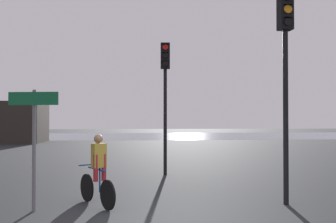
% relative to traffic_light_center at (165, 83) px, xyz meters
% --- Properties ---
extents(water_strip, '(80.00, 16.00, 0.01)m').
position_rel_traffic_light_center_xyz_m(water_strip, '(-0.49, 28.22, -3.20)').
color(water_strip, slate).
rests_on(water_strip, ground).
extents(traffic_light_center, '(0.33, 0.35, 4.62)m').
position_rel_traffic_light_center_xyz_m(traffic_light_center, '(0.00, 0.00, 0.00)').
color(traffic_light_center, black).
rests_on(traffic_light_center, ground).
extents(traffic_light_near_right, '(0.34, 0.36, 4.93)m').
position_rel_traffic_light_center_xyz_m(traffic_light_near_right, '(2.46, -4.65, 0.20)').
color(traffic_light_near_right, black).
rests_on(traffic_light_near_right, ground).
extents(direction_sign_post, '(1.09, 0.22, 2.60)m').
position_rel_traffic_light_center_xyz_m(direction_sign_post, '(-3.17, -4.83, -1.51)').
color(direction_sign_post, slate).
rests_on(direction_sign_post, ground).
extents(cyclist, '(0.95, 1.47, 1.62)m').
position_rel_traffic_light_center_xyz_m(cyclist, '(-1.85, -4.47, -2.38)').
color(cyclist, black).
rests_on(cyclist, ground).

